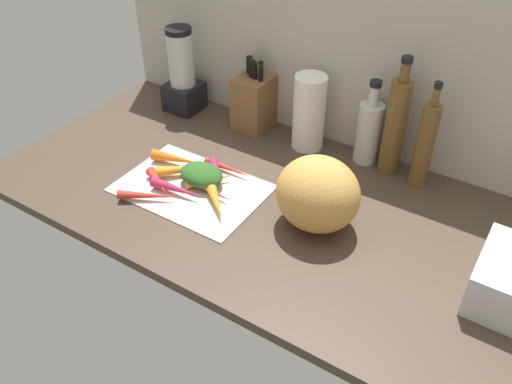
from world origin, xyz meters
The scene contains 21 objects.
ground_plane centered at (0.00, 0.00, -1.50)cm, with size 170.00×80.00×3.00cm, color #47382B.
wall_back centered at (0.00, 38.50, 30.00)cm, with size 170.00×3.00×60.00cm, color #BCB7AD.
cutting_board centered at (-26.21, -8.93, 0.40)cm, with size 41.51×28.77×0.80cm, color beige.
carrot_0 centered at (-14.87, -12.32, 2.46)cm, with size 3.32×3.32×14.29cm, color orange.
carrot_1 centered at (-31.45, -4.72, 2.54)cm, with size 3.49×3.49×17.82cm, color orange.
carrot_2 centered at (-27.62, -13.68, 2.38)cm, with size 3.17×3.17×16.08cm, color #B2264C.
carrot_3 centered at (-21.25, 3.02, 1.91)cm, with size 2.22×2.22×16.73cm, color red.
carrot_4 centered at (-34.49, -13.77, 2.29)cm, with size 2.97×2.97×12.18cm, color red.
carrot_5 centered at (-37.08, -2.15, 2.58)cm, with size 3.57×3.57×15.94cm, color orange.
carrot_6 centered at (-22.43, -4.64, 2.19)cm, with size 2.78×2.78×14.42cm, color orange.
carrot_7 centered at (-19.64, -8.67, 1.99)cm, with size 2.38×2.38×16.13cm, color red.
carrot_8 centered at (-32.43, -19.88, 2.10)cm, with size 2.59×2.59×17.73cm, color red.
carrot_9 centered at (-23.10, -0.64, 2.41)cm, with size 3.21×3.21×10.24cm, color #B2264C.
carrot_greens_pile centered at (-24.84, -5.67, 3.60)cm, with size 13.25×10.20×5.61cm, color #2D6023.
winter_squash centered at (11.03, -3.22, 10.01)cm, with size 22.13×20.23×20.03cm, color gold.
knife_block centered at (-30.10, 31.07, 9.48)cm, with size 10.81×14.06×23.57cm.
blender_appliance centered at (-57.65, 27.60, 12.90)cm, with size 11.73×11.73×29.79cm.
paper_towel_roll centered at (-9.02, 29.50, 12.12)cm, with size 10.06×10.06×24.24cm, color white.
bottle_0 centered at (10.04, 32.01, 10.46)cm, with size 7.44×7.44×26.76cm.
bottle_1 centered at (17.93, 30.82, 15.46)cm, with size 6.16×6.16×36.25cm.
bottle_2 centered at (27.72, 28.69, 13.44)cm, with size 5.16×5.16×32.40cm.
Camera 1 is at (55.05, -101.59, 93.57)cm, focal length 37.20 mm.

